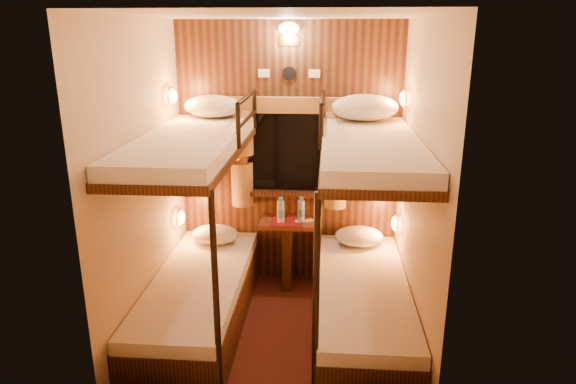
# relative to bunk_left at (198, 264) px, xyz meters

# --- Properties ---
(floor) EXTENTS (2.10, 2.10, 0.00)m
(floor) POSITION_rel_bunk_left_xyz_m (0.65, -0.07, -0.56)
(floor) COLOR #3A180F
(floor) RESTS_ON ground
(ceiling) EXTENTS (2.10, 2.10, 0.00)m
(ceiling) POSITION_rel_bunk_left_xyz_m (0.65, -0.07, 1.84)
(ceiling) COLOR silver
(ceiling) RESTS_ON wall_back
(wall_back) EXTENTS (2.40, 0.00, 2.40)m
(wall_back) POSITION_rel_bunk_left_xyz_m (0.65, 0.98, 0.64)
(wall_back) COLOR #C6B293
(wall_back) RESTS_ON floor
(wall_front) EXTENTS (2.40, 0.00, 2.40)m
(wall_front) POSITION_rel_bunk_left_xyz_m (0.65, -1.12, 0.64)
(wall_front) COLOR #C6B293
(wall_front) RESTS_ON floor
(wall_left) EXTENTS (0.00, 2.40, 2.40)m
(wall_left) POSITION_rel_bunk_left_xyz_m (-0.35, -0.07, 0.64)
(wall_left) COLOR #C6B293
(wall_left) RESTS_ON floor
(wall_right) EXTENTS (0.00, 2.40, 2.40)m
(wall_right) POSITION_rel_bunk_left_xyz_m (1.65, -0.07, 0.64)
(wall_right) COLOR #C6B293
(wall_right) RESTS_ON floor
(back_panel) EXTENTS (2.00, 0.03, 2.40)m
(back_panel) POSITION_rel_bunk_left_xyz_m (0.65, 0.97, 0.64)
(back_panel) COLOR black
(back_panel) RESTS_ON floor
(bunk_left) EXTENTS (0.72, 1.90, 1.82)m
(bunk_left) POSITION_rel_bunk_left_xyz_m (0.00, 0.00, 0.00)
(bunk_left) COLOR black
(bunk_left) RESTS_ON floor
(bunk_right) EXTENTS (0.72, 1.90, 1.82)m
(bunk_right) POSITION_rel_bunk_left_xyz_m (1.30, 0.00, 0.00)
(bunk_right) COLOR black
(bunk_right) RESTS_ON floor
(window) EXTENTS (1.00, 0.12, 0.79)m
(window) POSITION_rel_bunk_left_xyz_m (0.65, 0.94, 0.62)
(window) COLOR black
(window) RESTS_ON back_panel
(curtains) EXTENTS (1.10, 0.22, 1.00)m
(curtains) POSITION_rel_bunk_left_xyz_m (0.65, 0.90, 0.71)
(curtains) COLOR olive
(curtains) RESTS_ON back_panel
(back_fixtures) EXTENTS (0.54, 0.09, 0.48)m
(back_fixtures) POSITION_rel_bunk_left_xyz_m (0.65, 0.93, 1.69)
(back_fixtures) COLOR black
(back_fixtures) RESTS_ON back_panel
(reading_lamps) EXTENTS (2.00, 0.20, 1.25)m
(reading_lamps) POSITION_rel_bunk_left_xyz_m (0.65, 0.63, 0.68)
(reading_lamps) COLOR orange
(reading_lamps) RESTS_ON wall_left
(table) EXTENTS (0.50, 0.34, 0.66)m
(table) POSITION_rel_bunk_left_xyz_m (0.65, 0.78, -0.14)
(table) COLOR #5F2715
(table) RESTS_ON floor
(bottle_left) EXTENTS (0.07, 0.07, 0.24)m
(bottle_left) POSITION_rel_bunk_left_xyz_m (0.59, 0.72, 0.19)
(bottle_left) COLOR #99BFE5
(bottle_left) RESTS_ON table
(bottle_right) EXTENTS (0.07, 0.07, 0.23)m
(bottle_right) POSITION_rel_bunk_left_xyz_m (0.77, 0.76, 0.19)
(bottle_right) COLOR #99BFE5
(bottle_right) RESTS_ON table
(sachet_a) EXTENTS (0.10, 0.08, 0.01)m
(sachet_a) POSITION_rel_bunk_left_xyz_m (0.76, 0.75, 0.09)
(sachet_a) COLOR silver
(sachet_a) RESTS_ON table
(sachet_b) EXTENTS (0.09, 0.09, 0.01)m
(sachet_b) POSITION_rel_bunk_left_xyz_m (0.84, 0.79, 0.09)
(sachet_b) COLOR silver
(sachet_b) RESTS_ON table
(pillow_lower_left) EXTENTS (0.42, 0.30, 0.17)m
(pillow_lower_left) POSITION_rel_bunk_left_xyz_m (-0.00, 0.66, -0.02)
(pillow_lower_left) COLOR white
(pillow_lower_left) RESTS_ON bunk_left
(pillow_lower_right) EXTENTS (0.43, 0.31, 0.17)m
(pillow_lower_right) POSITION_rel_bunk_left_xyz_m (1.30, 0.71, -0.02)
(pillow_lower_right) COLOR white
(pillow_lower_right) RESTS_ON bunk_right
(pillow_upper_left) EXTENTS (0.49, 0.35, 0.19)m
(pillow_upper_left) POSITION_rel_bunk_left_xyz_m (-0.00, 0.77, 1.12)
(pillow_upper_left) COLOR white
(pillow_upper_left) RESTS_ON bunk_left
(pillow_upper_right) EXTENTS (0.55, 0.40, 0.22)m
(pillow_upper_right) POSITION_rel_bunk_left_xyz_m (1.30, 0.70, 1.14)
(pillow_upper_right) COLOR white
(pillow_upper_right) RESTS_ON bunk_right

